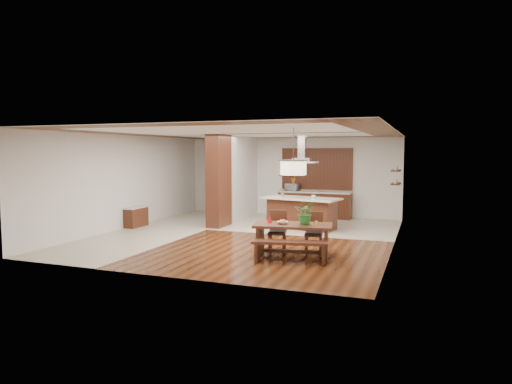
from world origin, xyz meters
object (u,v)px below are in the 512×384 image
at_px(dining_chair_left, 277,231).
at_px(foliage_plant, 306,213).
at_px(range_hood, 302,149).
at_px(kitchen_island, 302,213).
at_px(microwave, 292,187).
at_px(hallway_console, 136,217).
at_px(dining_chair_right, 314,232).
at_px(island_cup, 314,197).
at_px(fruit_bowl, 283,223).
at_px(pendant_lantern, 293,157).
at_px(dining_bench, 290,252).
at_px(dining_table, 293,232).

distance_m(dining_chair_left, foliage_plant, 1.02).
bearing_deg(range_hood, foliage_plant, -73.92).
height_order(kitchen_island, microwave, microwave).
xyz_separation_m(hallway_console, dining_chair_right, (6.07, -1.54, 0.15)).
bearing_deg(dining_chair_left, island_cup, 76.10).
bearing_deg(foliage_plant, range_hood, 106.08).
bearing_deg(dining_chair_left, hallway_console, 151.28).
height_order(dining_chair_left, fruit_bowl, dining_chair_left).
distance_m(dining_chair_left, dining_chair_right, 0.87).
bearing_deg(island_cup, range_hood, 162.67).
bearing_deg(kitchen_island, hallway_console, -152.22).
relative_size(kitchen_island, microwave, 5.24).
bearing_deg(dining_chair_left, pendant_lantern, -51.91).
relative_size(pendant_lantern, foliage_plant, 2.50).
bearing_deg(microwave, dining_chair_left, -65.29).
xyz_separation_m(hallway_console, foliage_plant, (6.00, -2.08, 0.67)).
relative_size(dining_bench, dining_chair_left, 1.72).
distance_m(dining_bench, fruit_bowl, 0.83).
bearing_deg(kitchen_island, dining_chair_right, -59.09).
xyz_separation_m(range_hood, microwave, (-1.00, 2.48, -1.38)).
relative_size(hallway_console, range_hood, 0.98).
bearing_deg(island_cup, fruit_bowl, -87.97).
relative_size(hallway_console, fruit_bowl, 3.55).
xyz_separation_m(dining_table, dining_chair_right, (0.34, 0.60, -0.07)).
height_order(dining_table, fruit_bowl, fruit_bowl).
bearing_deg(dining_bench, fruit_bowl, 120.74).
distance_m(hallway_console, foliage_plant, 6.39).
height_order(dining_table, range_hood, range_hood).
height_order(pendant_lantern, kitchen_island, pendant_lantern).
height_order(island_cup, microwave, microwave).
height_order(foliage_plant, fruit_bowl, foliage_plant).
xyz_separation_m(hallway_console, dining_table, (5.73, -2.14, 0.22)).
distance_m(dining_chair_right, pendant_lantern, 1.91).
relative_size(dining_chair_left, microwave, 1.98).
height_order(dining_bench, dining_chair_left, dining_chair_left).
xyz_separation_m(dining_table, range_hood, (-0.75, 3.64, 1.93)).
relative_size(dining_bench, island_cup, 13.82).
height_order(hallway_console, kitchen_island, kitchen_island).
height_order(dining_table, dining_chair_right, dining_chair_right).
xyz_separation_m(dining_chair_left, dining_chair_right, (0.86, 0.15, -0.01)).
height_order(pendant_lantern, foliage_plant, pendant_lantern).
relative_size(hallway_console, dining_chair_left, 0.93).
relative_size(dining_chair_right, microwave, 1.95).
bearing_deg(dining_bench, dining_chair_right, 79.01).
xyz_separation_m(foliage_plant, range_hood, (-1.03, 3.57, 1.48)).
distance_m(dining_chair_right, fruit_bowl, 0.92).
relative_size(dining_chair_left, range_hood, 1.05).
height_order(dining_table, foliage_plant, foliage_plant).
distance_m(dining_chair_left, microwave, 5.83).
bearing_deg(island_cup, kitchen_island, 163.19).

